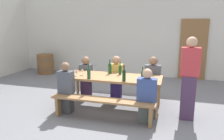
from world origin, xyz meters
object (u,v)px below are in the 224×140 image
at_px(tasting_table, 112,79).
at_px(wine_glass_1, 76,71).
at_px(wine_bottle_0, 120,70).
at_px(wine_bottle_4, 142,76).
at_px(wooden_door, 193,50).
at_px(seated_guest_far_2, 153,81).
at_px(bench_far, 120,84).
at_px(seated_guest_near_0, 66,89).
at_px(wine_bottle_1, 124,75).
at_px(seated_guest_near_1, 147,97).
at_px(seated_guest_far_1, 116,78).
at_px(wine_barrel, 46,64).
at_px(seated_guest_far_0, 86,77).
at_px(bench_near, 102,103).
at_px(wine_glass_2, 82,70).
at_px(standing_host, 189,80).
at_px(wine_bottle_2, 110,68).
at_px(wine_bottle_3, 89,73).
at_px(wine_glass_0, 150,71).

xyz_separation_m(tasting_table, wine_glass_1, (-0.81, -0.19, 0.18)).
relative_size(wine_bottle_0, wine_bottle_4, 1.00).
distance_m(wooden_door, tasting_table, 3.88).
distance_m(tasting_table, seated_guest_far_2, 1.06).
relative_size(bench_far, wine_glass_1, 13.70).
relative_size(wine_glass_1, seated_guest_near_0, 0.14).
distance_m(wine_bottle_0, wine_bottle_1, 0.64).
relative_size(seated_guest_near_1, seated_guest_far_1, 0.96).
bearing_deg(wine_barrel, seated_guest_far_0, -38.93).
bearing_deg(wine_barrel, seated_guest_near_0, -51.24).
xyz_separation_m(bench_near, wine_glass_2, (-0.71, 0.66, 0.51)).
xyz_separation_m(bench_near, seated_guest_far_1, (-0.05, 1.31, 0.19)).
distance_m(bench_far, seated_guest_far_2, 0.91).
bearing_deg(wine_bottle_4, seated_guest_far_1, 134.71).
height_order(bench_far, wine_glass_1, wine_glass_1).
bearing_deg(seated_guest_far_2, seated_guest_near_0, -56.52).
bearing_deg(bench_far, wooden_door, 52.40).
bearing_deg(standing_host, seated_guest_near_1, 26.60).
bearing_deg(wine_bottle_2, wine_bottle_3, -116.48).
height_order(wine_bottle_0, seated_guest_near_1, seated_guest_near_1).
bearing_deg(wine_glass_0, wine_glass_1, -164.35).
bearing_deg(tasting_table, wine_bottle_2, 116.28).
xyz_separation_m(wooden_door, wine_bottle_3, (-2.42, -3.67, -0.17)).
xyz_separation_m(wooden_door, wine_barrel, (-5.49, -0.62, -0.67)).
xyz_separation_m(tasting_table, wine_bottle_2, (-0.13, 0.25, 0.20)).
xyz_separation_m(wine_bottle_3, standing_host, (2.10, 0.17, -0.05)).
bearing_deg(wine_bottle_3, tasting_table, 39.71).
bearing_deg(seated_guest_near_0, wine_barrel, 38.76).
xyz_separation_m(bench_near, wine_bottle_3, (-0.43, 0.37, 0.52)).
distance_m(wooden_door, wine_bottle_0, 3.59).
height_order(bench_far, wine_bottle_4, wine_bottle_4).
height_order(wine_glass_1, seated_guest_far_0, seated_guest_far_0).
xyz_separation_m(wine_bottle_2, seated_guest_far_2, (1.01, 0.33, -0.32)).
bearing_deg(seated_guest_far_2, wine_bottle_4, -10.65).
relative_size(wine_bottle_2, wine_bottle_4, 1.15).
bearing_deg(wine_glass_0, wine_barrel, 150.89).
xyz_separation_m(wine_bottle_1, wine_bottle_3, (-0.79, -0.00, 0.00)).
distance_m(seated_guest_near_1, seated_guest_far_2, 1.16).
xyz_separation_m(bench_far, seated_guest_far_0, (-0.90, -0.15, 0.18)).
distance_m(wine_bottle_0, seated_guest_near_1, 1.16).
relative_size(wine_bottle_2, seated_guest_near_0, 0.30).
height_order(wine_bottle_3, seated_guest_near_0, seated_guest_near_0).
bearing_deg(wine_glass_1, wine_barrel, 133.16).
xyz_separation_m(tasting_table, seated_guest_far_2, (0.88, 0.58, -0.12)).
distance_m(wine_bottle_4, seated_guest_near_1, 0.53).
bearing_deg(wine_bottle_2, standing_host, -13.67).
bearing_deg(bench_near, wine_glass_1, 146.01).
relative_size(wine_bottle_3, seated_guest_far_1, 0.30).
bearing_deg(seated_guest_near_1, seated_guest_far_1, 38.59).
distance_m(wooden_door, bench_far, 3.33).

